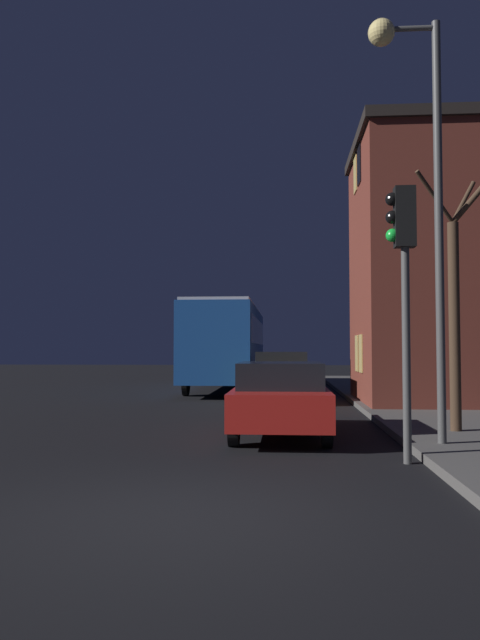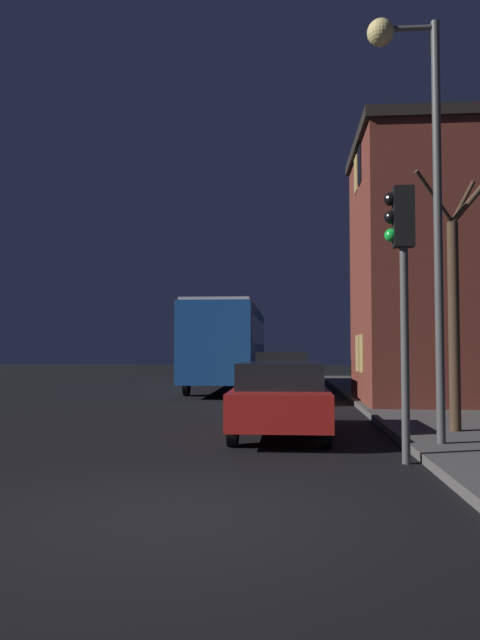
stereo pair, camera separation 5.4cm
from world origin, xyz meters
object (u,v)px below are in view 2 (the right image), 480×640
at_px(bare_tree, 456,303).
at_px(traffic_light, 402,263).
at_px(car_mid_lane, 282,375).
at_px(bus, 229,340).
at_px(streetlamp, 414,145).
at_px(car_near_lane, 280,397).

bearing_deg(bare_tree, traffic_light, -119.24).
distance_m(traffic_light, car_mid_lane, 11.26).
height_order(bus, car_mid_lane, bus).
bearing_deg(bare_tree, streetlamp, -124.00).
height_order(streetlamp, car_mid_lane, streetlamp).
distance_m(streetlamp, car_mid_lane, 10.93).
distance_m(streetlamp, bus, 16.38).
bearing_deg(streetlamp, bare_tree, 56.00).
relative_size(traffic_light, car_mid_lane, 0.96).
bearing_deg(car_near_lane, car_mid_lane, 90.27).
bearing_deg(car_near_lane, bus, 99.51).
height_order(streetlamp, bus, streetlamp).
bearing_deg(bare_tree, car_near_lane, 177.66).
relative_size(streetlamp, traffic_light, 1.74).
xyz_separation_m(streetlamp, car_mid_lane, (-2.30, 9.82, -4.21)).
bearing_deg(traffic_light, car_mid_lane, 99.72).
distance_m(streetlamp, car_near_lane, 5.14).
distance_m(traffic_light, car_near_lane, 3.98).
relative_size(bus, car_near_lane, 2.60).
relative_size(streetlamp, car_mid_lane, 1.67).
bearing_deg(car_near_lane, traffic_light, -56.66).
xyz_separation_m(traffic_light, car_mid_lane, (-1.87, 10.90, -2.10)).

